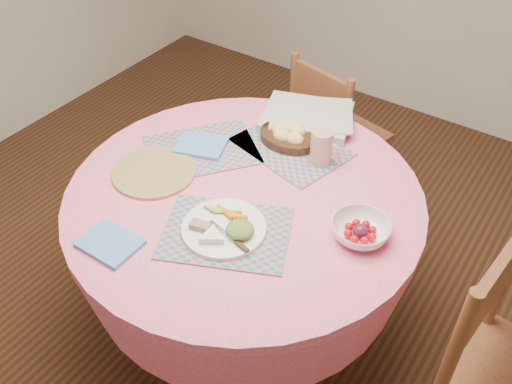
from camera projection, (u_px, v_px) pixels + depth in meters
ground at (246, 324)px, 2.45m from camera, size 4.00×4.00×0.00m
dining_table at (245, 233)px, 2.09m from camera, size 1.24×1.24×0.75m
chair_right at (507, 376)px, 1.71m from camera, size 0.47×0.48×0.96m
chair_back at (333, 133)px, 2.76m from camera, size 0.46×0.45×0.85m
placemat_front at (226, 233)px, 1.81m from camera, size 0.49×0.44×0.01m
placemat_left at (202, 150)px, 2.14m from camera, size 0.48×0.50×0.01m
placemat_back at (291, 147)px, 2.15m from camera, size 0.46×0.39×0.01m
wicker_trivet at (154, 172)px, 2.04m from camera, size 0.30×0.30×0.01m
napkin_near at (110, 243)px, 1.77m from camera, size 0.18×0.14×0.01m
napkin_far at (201, 145)px, 2.14m from camera, size 0.22×0.19×0.01m
dinner_plate at (225, 228)px, 1.80m from camera, size 0.27×0.27×0.05m
bread_bowl at (288, 134)px, 2.16m from camera, size 0.23×0.23×0.08m
latte_mug at (322, 147)px, 2.04m from camera, size 0.12×0.08×0.13m
fruit_bowl at (360, 231)px, 1.78m from camera, size 0.21×0.21×0.06m
newspaper_stack at (308, 116)px, 2.27m from camera, size 0.42×0.37×0.04m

